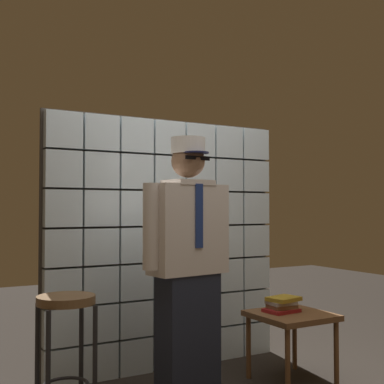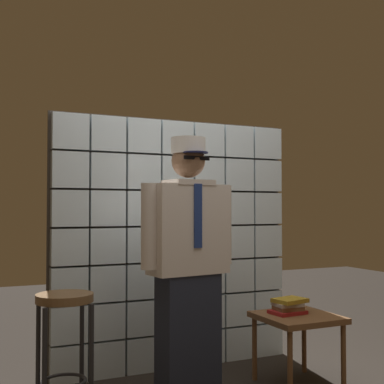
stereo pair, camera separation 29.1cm
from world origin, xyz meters
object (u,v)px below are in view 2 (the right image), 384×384
object	(u,v)px
standing_person	(188,263)
side_table	(297,324)
book_stack	(288,306)
bar_stool	(64,325)

from	to	relation	value
standing_person	side_table	world-z (taller)	standing_person
side_table	book_stack	xyz separation A→B (m)	(-0.04, 0.05, 0.12)
side_table	book_stack	bearing A→B (deg)	125.10
bar_stool	book_stack	xyz separation A→B (m)	(1.57, -0.05, -0.00)
standing_person	side_table	bearing A→B (deg)	-10.85
side_table	book_stack	world-z (taller)	book_stack
standing_person	book_stack	size ratio (longest dim) A/B	6.31
standing_person	book_stack	bearing A→B (deg)	-7.06
standing_person	book_stack	distance (m)	0.86
standing_person	book_stack	world-z (taller)	standing_person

